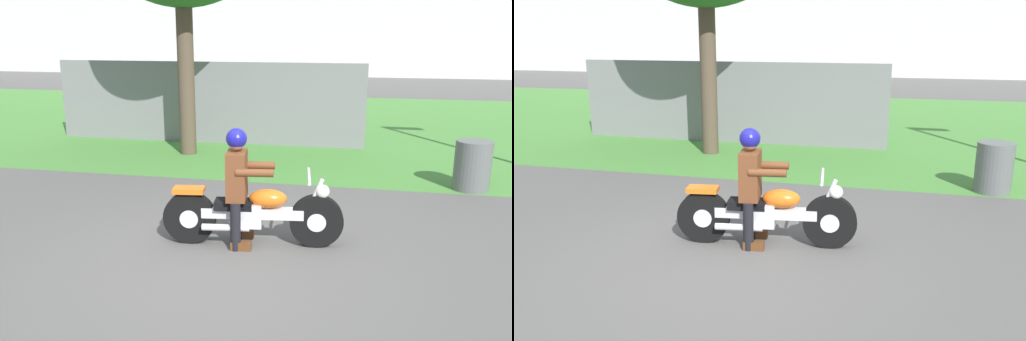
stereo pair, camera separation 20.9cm
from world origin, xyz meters
TOP-DOWN VIEW (x-y plane):
  - ground at (0.00, 0.00)m, footprint 120.00×120.00m
  - grass_verge at (0.00, 9.32)m, footprint 60.00×12.00m
  - motorcycle_lead at (0.29, 0.76)m, footprint 2.11×0.66m
  - rider_lead at (0.12, 0.75)m, footprint 0.59×0.51m
  - trash_can at (3.21, 3.61)m, footprint 0.56×0.56m
  - fence_segment at (-1.95, 6.27)m, footprint 7.00×0.06m

SIDE VIEW (x-z plane):
  - ground at x=0.00m, z-range 0.00..0.00m
  - grass_verge at x=0.00m, z-range 0.00..0.01m
  - motorcycle_lead at x=0.29m, z-range -0.05..0.82m
  - trash_can at x=3.21m, z-range 0.00..0.79m
  - rider_lead at x=0.12m, z-range 0.11..1.51m
  - fence_segment at x=-1.95m, z-range 0.00..1.80m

